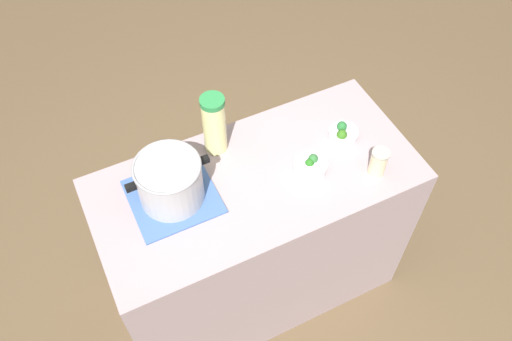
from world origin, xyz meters
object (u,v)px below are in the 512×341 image
Objects in this scene: lemonade_pitcher at (214,124)px; broccoli_bowl_front at (343,134)px; cooking_pot at (170,181)px; mason_jar at (378,162)px; broccoli_bowl_center at (310,166)px.

broccoli_bowl_front is at bearing -20.70° from lemonade_pitcher.
cooking_pot is at bearing 177.72° from broccoli_bowl_front.
mason_jar is 0.27m from broccoli_bowl_center.
broccoli_bowl_center is at bearing -12.64° from cooking_pot.
broccoli_bowl_center is (0.54, -0.12, -0.08)m from cooking_pot.
mason_jar is (0.53, -0.40, -0.08)m from lemonade_pitcher.
mason_jar is (0.78, -0.24, -0.05)m from cooking_pot.
mason_jar is 0.22m from broccoli_bowl_front.
broccoli_bowl_center is (-0.21, -0.09, 0.00)m from broccoli_bowl_front.
cooking_pot is at bearing 167.36° from broccoli_bowl_center.
broccoli_bowl_front and broccoli_bowl_center have the same top height.
broccoli_bowl_center is at bearing -44.02° from lemonade_pitcher.
mason_jar is 0.98× the size of broccoli_bowl_front.
lemonade_pitcher is 2.27× the size of broccoli_bowl_front.
lemonade_pitcher reaches higher than mason_jar.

